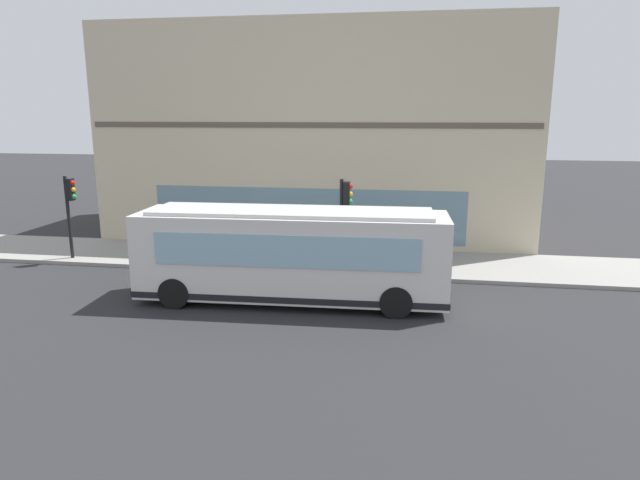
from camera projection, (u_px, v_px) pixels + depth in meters
ground at (269, 297)px, 19.10m from camera, size 120.00×120.00×0.00m
sidewalk_curb at (297, 259)px, 23.64m from camera, size 4.27×40.00×0.15m
building_corner at (323, 133)px, 29.28m from camera, size 9.82×20.22×10.13m
city_bus_nearside at (291, 255)px, 18.35m from camera, size 2.89×10.12×3.07m
traffic_light_near_corner at (345, 208)px, 21.09m from camera, size 0.32×0.49×3.54m
traffic_light_down_block at (70, 201)px, 23.08m from camera, size 0.32×0.49×3.43m
fire_hydrant at (315, 254)px, 22.69m from camera, size 0.35×0.35×0.74m
pedestrian_near_hydrant at (359, 240)px, 22.88m from camera, size 0.32×0.32×1.55m
pedestrian_near_building_entrance at (351, 233)px, 24.26m from camera, size 0.32×0.32×1.54m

